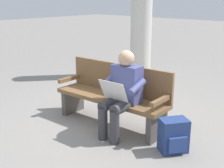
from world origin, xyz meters
The scene contains 4 objects.
ground_plane centered at (0.00, 0.00, 0.00)m, with size 40.00×40.00×0.00m, color gray.
bench_near centered at (0.00, -0.07, 0.46)m, with size 1.82×0.58×0.90m.
person_seated centered at (-0.34, 0.14, 0.63)m, with size 0.59×0.59×1.18m.
backpack centered at (-1.14, 0.09, 0.21)m, with size 0.38×0.41×0.43m.
Camera 1 is at (-2.83, 3.11, 1.87)m, focal length 48.21 mm.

